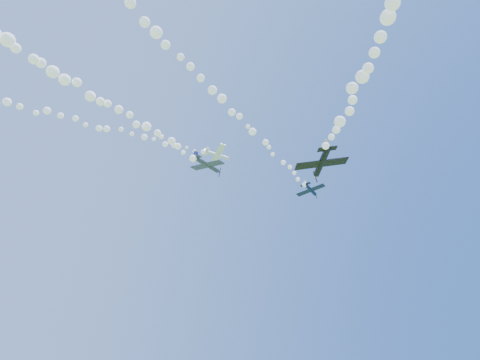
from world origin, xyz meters
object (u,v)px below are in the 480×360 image
plane_grey (207,165)px  plane_black (321,163)px  plane_navy (311,190)px  plane_white (217,155)px

plane_grey → plane_black: 25.65m
plane_black → plane_navy: bearing=-12.2°
plane_white → plane_navy: 22.07m
plane_navy → plane_black: plane_navy is taller
plane_navy → plane_black: (-15.38, -18.98, -9.80)m
plane_grey → plane_black: bearing=-86.8°
plane_white → plane_grey: (-5.49, -6.12, -8.24)m
plane_white → plane_grey: bearing=-123.5°
plane_navy → plane_black: size_ratio=0.78×
plane_white → plane_black: size_ratio=0.79×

